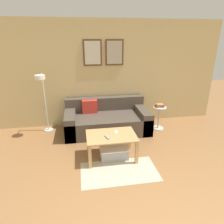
{
  "coord_description": "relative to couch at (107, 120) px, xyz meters",
  "views": [
    {
      "loc": [
        -0.78,
        -1.35,
        2.16
      ],
      "look_at": [
        -0.22,
        2.05,
        0.85
      ],
      "focal_mm": 32.0,
      "sensor_mm": 36.0,
      "label": 1
    }
  ],
  "objects": [
    {
      "name": "wall_back",
      "position": [
        0.17,
        0.52,
        1.02
      ],
      "size": [
        5.6,
        0.09,
        2.55
      ],
      "color": "tan",
      "rests_on": "ground_plane"
    },
    {
      "name": "area_rug",
      "position": [
        -0.02,
        -1.63,
        -0.26
      ],
      "size": [
        1.3,
        0.7,
        0.01
      ],
      "primitive_type": "cube",
      "color": "#C1B299",
      "rests_on": "ground_plane"
    },
    {
      "name": "couch",
      "position": [
        0.0,
        0.0,
        0.0
      ],
      "size": [
        1.97,
        0.99,
        0.74
      ],
      "color": "#4C4238",
      "rests_on": "ground_plane"
    },
    {
      "name": "coffee_table",
      "position": [
        -0.08,
        -1.17,
        0.12
      ],
      "size": [
        0.91,
        0.62,
        0.47
      ],
      "color": "tan",
      "rests_on": "ground_plane"
    },
    {
      "name": "storage_bin",
      "position": [
        -0.04,
        -1.18,
        -0.15
      ],
      "size": [
        0.53,
        0.37,
        0.22
      ],
      "color": "#9EA3A8",
      "rests_on": "ground_plane"
    },
    {
      "name": "floor_lamp",
      "position": [
        -1.41,
        0.05,
        0.77
      ],
      "size": [
        0.22,
        0.48,
        1.4
      ],
      "color": "silver",
      "rests_on": "ground_plane"
    },
    {
      "name": "side_table",
      "position": [
        1.28,
        -0.11,
        0.07
      ],
      "size": [
        0.33,
        0.33,
        0.56
      ],
      "color": "silver",
      "rests_on": "ground_plane"
    },
    {
      "name": "book_stack",
      "position": [
        1.27,
        -0.09,
        0.33
      ],
      "size": [
        0.22,
        0.18,
        0.07
      ],
      "color": "#B73333",
      "rests_on": "side_table"
    },
    {
      "name": "remote_control",
      "position": [
        -0.17,
        -1.27,
        0.22
      ],
      "size": [
        0.08,
        0.16,
        0.02
      ],
      "primitive_type": "cube",
      "rotation": [
        0.0,
        0.0,
        0.3
      ],
      "color": "#99999E",
      "rests_on": "coffee_table"
    },
    {
      "name": "cell_phone",
      "position": [
        0.03,
        -1.07,
        0.21
      ],
      "size": [
        0.08,
        0.15,
        0.01
      ],
      "primitive_type": "cube",
      "rotation": [
        0.0,
        0.0,
        -0.12
      ],
      "color": "silver",
      "rests_on": "coffee_table"
    }
  ]
}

